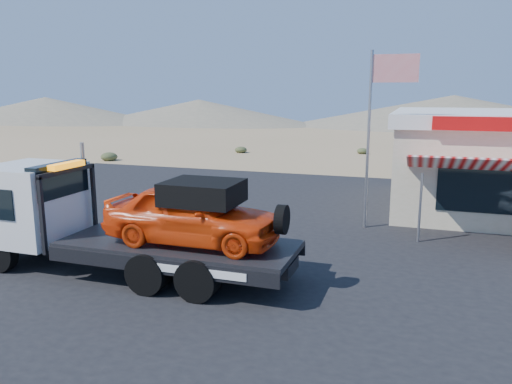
% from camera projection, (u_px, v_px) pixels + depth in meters
% --- Properties ---
extents(ground, '(120.00, 120.00, 0.00)m').
position_uv_depth(ground, '(185.00, 253.00, 14.72)').
color(ground, '#967D55').
rests_on(ground, ground).
extents(asphalt_lot, '(32.00, 24.00, 0.02)m').
position_uv_depth(asphalt_lot, '(278.00, 232.00, 16.89)').
color(asphalt_lot, black).
rests_on(asphalt_lot, ground).
extents(tow_truck, '(8.49, 2.52, 2.84)m').
position_uv_depth(tow_truck, '(123.00, 216.00, 12.82)').
color(tow_truck, black).
rests_on(tow_truck, asphalt_lot).
extents(flagpole, '(1.55, 0.10, 6.00)m').
position_uv_depth(flagpole, '(376.00, 119.00, 16.62)').
color(flagpole, '#99999E').
rests_on(flagpole, asphalt_lot).
extents(desert_scrub, '(24.84, 33.71, 0.62)m').
position_uv_depth(desert_scrub, '(11.00, 175.00, 26.66)').
color(desert_scrub, '#384022').
rests_on(desert_scrub, ground).
extents(distant_hills, '(126.00, 48.00, 4.20)m').
position_uv_depth(distant_hills, '(300.00, 112.00, 68.64)').
color(distant_hills, '#726B59').
rests_on(distant_hills, ground).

